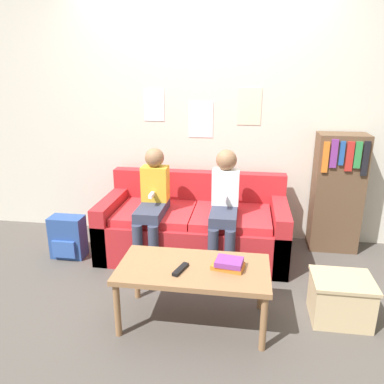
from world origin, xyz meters
TOP-DOWN VIEW (x-y plane):
  - ground_plane at (0.00, 0.00)m, footprint 10.00×10.00m
  - wall_back at (0.00, 1.02)m, footprint 8.00×0.07m
  - couch at (0.00, 0.52)m, footprint 1.74×0.81m
  - coffee_table at (0.15, -0.53)m, footprint 1.03×0.53m
  - person_left at (-0.35, 0.33)m, footprint 0.24×0.56m
  - person_right at (0.30, 0.33)m, footprint 0.24×0.56m
  - tv_remote at (0.07, -0.60)m, footprint 0.09×0.17m
  - book_stack at (0.38, -0.52)m, footprint 0.23×0.17m
  - bookshelf at (1.35, 0.83)m, footprint 0.45×0.30m
  - storage_box at (1.18, -0.36)m, footprint 0.42×0.35m
  - backpack at (-1.17, 0.26)m, footprint 0.31×0.21m

SIDE VIEW (x-z plane):
  - ground_plane at x=0.00m, z-range 0.00..0.00m
  - storage_box at x=1.18m, z-range 0.00..0.33m
  - backpack at x=-1.17m, z-range 0.00..0.40m
  - couch at x=0.00m, z-range -0.11..0.63m
  - coffee_table at x=0.15m, z-range 0.17..0.60m
  - tv_remote at x=0.07m, z-range 0.43..0.45m
  - book_stack at x=0.38m, z-range 0.43..0.50m
  - bookshelf at x=1.35m, z-range 0.00..1.16m
  - person_left at x=-0.35m, z-range 0.06..1.11m
  - person_right at x=0.30m, z-range 0.07..1.12m
  - wall_back at x=0.00m, z-range 0.00..2.60m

